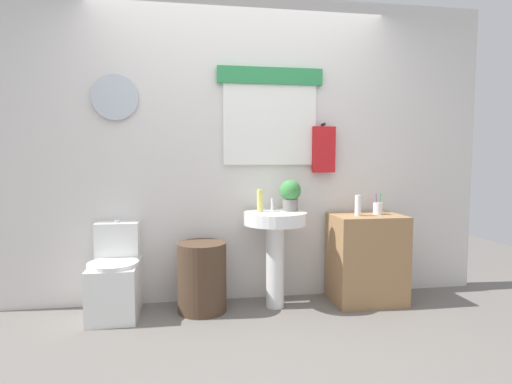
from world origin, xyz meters
TOP-DOWN VIEW (x-y plane):
  - ground_plane at (0.00, 0.00)m, footprint 8.00×8.00m
  - back_wall at (0.00, 1.15)m, footprint 4.40×0.18m
  - toilet at (-1.03, 0.88)m, footprint 0.38×0.51m
  - laundry_hamper at (-0.35, 0.85)m, footprint 0.39×0.39m
  - pedestal_sink at (0.25, 0.85)m, footprint 0.52×0.52m
  - faucet at (0.25, 0.97)m, footprint 0.03×0.03m
  - wooden_cabinet at (1.05, 0.85)m, footprint 0.59×0.44m
  - soap_bottle at (0.13, 0.90)m, footprint 0.05×0.05m
  - potted_plant at (0.39, 0.91)m, footprint 0.18×0.18m
  - lotion_bottle at (0.94, 0.81)m, footprint 0.05×0.05m
  - toothbrush_cup at (1.15, 0.87)m, footprint 0.08×0.08m

SIDE VIEW (x-z plane):
  - ground_plane at x=0.00m, z-range 0.00..0.00m
  - laundry_hamper at x=-0.35m, z-range 0.00..0.56m
  - toilet at x=-1.03m, z-range -0.08..0.65m
  - wooden_cabinet at x=1.05m, z-range 0.00..0.75m
  - pedestal_sink at x=0.25m, z-range 0.20..1.00m
  - toothbrush_cup at x=1.15m, z-range 0.71..0.90m
  - lotion_bottle at x=0.94m, z-range 0.75..0.93m
  - faucet at x=0.25m, z-range 0.79..0.89m
  - soap_bottle at x=0.13m, z-range 0.79..0.98m
  - potted_plant at x=0.39m, z-range 0.81..1.07m
  - back_wall at x=0.00m, z-range 0.01..2.61m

